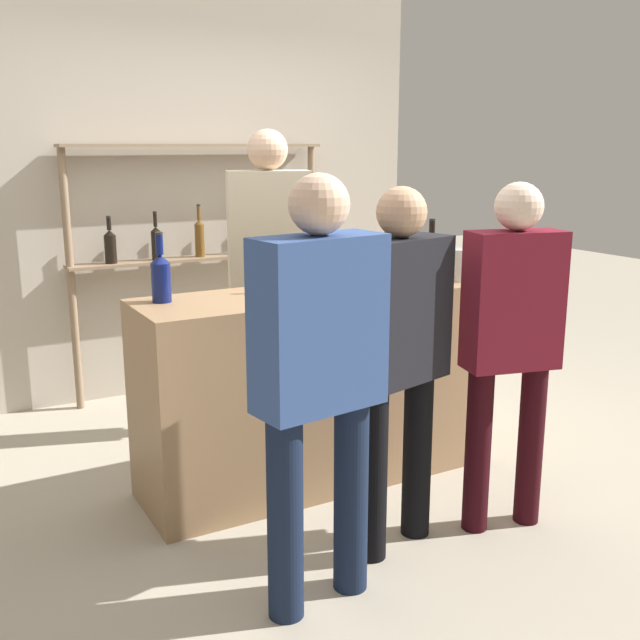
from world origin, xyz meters
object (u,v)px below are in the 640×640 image
object	(u,v)px
counter_bottle_3	(387,266)
server_behind_counter	(269,257)
cork_jar	(461,265)
counter_bottle_1	(323,264)
counter_bottle_0	(161,276)
ice_bucket	(351,265)
customer_left	(319,366)
customer_center	(398,346)
counter_bottle_2	(431,259)
customer_right	(511,332)

from	to	relation	value
counter_bottle_3	server_behind_counter	xyz separation A→B (m)	(-0.18, 0.98, -0.07)
cork_jar	counter_bottle_1	bearing A→B (deg)	172.39
cork_jar	server_behind_counter	distance (m)	1.16
counter_bottle_3	cork_jar	bearing A→B (deg)	5.07
counter_bottle_3	counter_bottle_0	bearing A→B (deg)	165.29
ice_bucket	customer_left	xyz separation A→B (m)	(-0.74, -1.00, -0.17)
counter_bottle_0	customer_center	xyz separation A→B (m)	(0.72, -0.88, -0.22)
ice_bucket	customer_center	size ratio (longest dim) A/B	0.14
counter_bottle_3	counter_bottle_2	bearing A→B (deg)	10.67
ice_bucket	customer_left	world-z (taller)	customer_left
counter_bottle_0	customer_left	size ratio (longest dim) A/B	0.20
counter_bottle_2	server_behind_counter	bearing A→B (deg)	118.34
counter_bottle_0	ice_bucket	distance (m)	0.98
customer_center	customer_right	xyz separation A→B (m)	(0.53, -0.09, 0.02)
cork_jar	counter_bottle_2	bearing A→B (deg)	175.48
counter_bottle_2	counter_bottle_3	bearing A→B (deg)	-169.33
counter_bottle_1	customer_right	xyz separation A→B (m)	(0.46, -0.84, -0.22)
customer_center	customer_right	distance (m)	0.54
ice_bucket	customer_center	distance (m)	0.86
ice_bucket	server_behind_counter	bearing A→B (deg)	96.67
cork_jar	ice_bucket	bearing A→B (deg)	165.34
customer_left	counter_bottle_2	bearing A→B (deg)	-60.56
counter_bottle_1	counter_bottle_3	bearing A→B (deg)	-28.43
customer_center	server_behind_counter	world-z (taller)	server_behind_counter
customer_center	customer_left	bearing A→B (deg)	98.67
server_behind_counter	customer_right	world-z (taller)	server_behind_counter
counter_bottle_2	customer_right	world-z (taller)	customer_right
counter_bottle_1	server_behind_counter	bearing A→B (deg)	83.21
customer_left	customer_right	xyz separation A→B (m)	(1.02, 0.11, -0.02)
counter_bottle_0	cork_jar	size ratio (longest dim) A/B	1.93
customer_right	cork_jar	bearing A→B (deg)	-9.66
customer_left	customer_right	size ratio (longest dim) A/B	1.04
server_behind_counter	customer_right	size ratio (longest dim) A/B	1.15
counter_bottle_2	counter_bottle_1	bearing A→B (deg)	171.42
counter_bottle_1	cork_jar	xyz separation A→B (m)	(0.78, -0.10, -0.05)
counter_bottle_1	customer_left	distance (m)	1.12
counter_bottle_0	customer_right	bearing A→B (deg)	-37.82
cork_jar	server_behind_counter	bearing A→B (deg)	126.24
customer_center	server_behind_counter	size ratio (longest dim) A/B	0.86
counter_bottle_1	server_behind_counter	xyz separation A→B (m)	(0.10, 0.83, -0.08)
server_behind_counter	counter_bottle_1	bearing A→B (deg)	11.88
counter_bottle_0	cork_jar	xyz separation A→B (m)	(1.57, -0.23, -0.04)
ice_bucket	customer_right	xyz separation A→B (m)	(0.27, -0.89, -0.19)
cork_jar	counter_bottle_0	bearing A→B (deg)	171.53
customer_center	counter_bottle_1	bearing A→B (deg)	-19.05
counter_bottle_1	customer_left	size ratio (longest dim) A/B	0.21
counter_bottle_2	counter_bottle_3	xyz separation A→B (m)	(-0.32, -0.06, -0.00)
counter_bottle_1	customer_right	world-z (taller)	customer_right
counter_bottle_3	ice_bucket	distance (m)	0.22
ice_bucket	counter_bottle_0	bearing A→B (deg)	175.42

